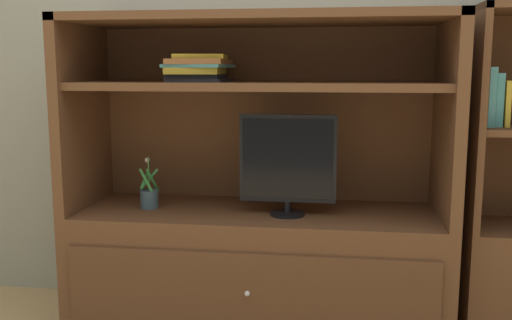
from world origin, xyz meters
The scene contains 6 objects.
painted_rear_wall centered at (0.00, 0.75, 1.40)m, with size 6.00×0.10×2.80m, color gray.
media_console centered at (0.00, 0.41, 0.47)m, with size 1.76×0.63×1.48m.
tv_monitor centered at (0.15, 0.33, 0.83)m, with size 0.44×0.16×0.46m.
potted_plant centered at (-0.52, 0.37, 0.63)m, with size 0.09×0.10×0.25m.
magazine_stack centered at (-0.28, 0.40, 1.25)m, with size 0.29×0.35×0.12m.
upright_book_row centered at (1.04, 0.40, 1.11)m, with size 0.10×0.17×0.26m.
Camera 1 is at (0.37, -2.26, 1.25)m, focal length 40.60 mm.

